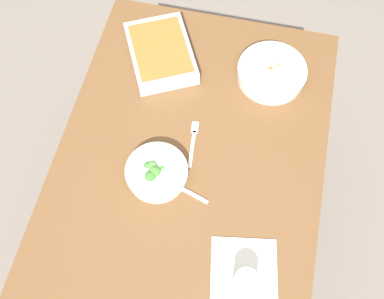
% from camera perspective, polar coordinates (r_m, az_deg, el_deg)
% --- Properties ---
extents(ground_plane, '(6.00, 6.00, 0.00)m').
position_cam_1_polar(ground_plane, '(2.23, 0.00, -8.23)').
color(ground_plane, slate).
extents(dining_table, '(1.20, 0.90, 0.74)m').
position_cam_1_polar(dining_table, '(1.62, 0.00, -1.37)').
color(dining_table, brown).
rests_on(dining_table, ground_plane).
extents(placemat, '(0.31, 0.24, 0.00)m').
position_cam_1_polar(placemat, '(1.41, 6.57, -16.53)').
color(placemat, silver).
rests_on(placemat, dining_table).
extents(stew_bowl, '(0.25, 0.25, 0.06)m').
position_cam_1_polar(stew_bowl, '(1.69, 10.00, 9.57)').
color(stew_bowl, silver).
rests_on(stew_bowl, dining_table).
extents(broccoli_bowl, '(0.21, 0.21, 0.07)m').
position_cam_1_polar(broccoli_bowl, '(1.48, -4.49, -2.87)').
color(broccoli_bowl, silver).
rests_on(broccoli_bowl, dining_table).
extents(baking_dish, '(0.37, 0.33, 0.06)m').
position_cam_1_polar(baking_dish, '(1.72, -3.96, 12.10)').
color(baking_dish, silver).
rests_on(baking_dish, dining_table).
extents(drink_cup, '(0.07, 0.07, 0.08)m').
position_cam_1_polar(drink_cup, '(1.38, 6.73, -16.29)').
color(drink_cup, '#B2BCC6').
rests_on(drink_cup, dining_table).
extents(spoon_by_stew, '(0.07, 0.17, 0.01)m').
position_cam_1_polar(spoon_by_stew, '(1.70, 8.42, 9.00)').
color(spoon_by_stew, silver).
rests_on(spoon_by_stew, dining_table).
extents(spoon_by_broccoli, '(0.07, 0.17, 0.01)m').
position_cam_1_polar(spoon_by_broccoli, '(1.48, -1.80, -4.65)').
color(spoon_by_broccoli, silver).
rests_on(spoon_by_broccoli, dining_table).
extents(fork_on_table, '(0.18, 0.03, 0.01)m').
position_cam_1_polar(fork_on_table, '(1.55, 0.15, 1.13)').
color(fork_on_table, silver).
rests_on(fork_on_table, dining_table).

